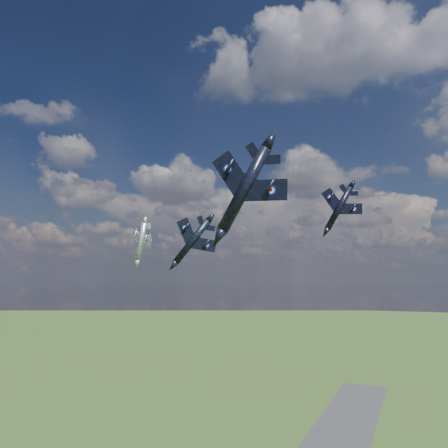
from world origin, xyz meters
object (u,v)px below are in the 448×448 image
at_px(jet_high_navy, 339,208).
at_px(jet_left_silver, 141,242).
at_px(jet_right_navy, 244,189).
at_px(jet_lead_navy, 192,241).

relative_size(jet_high_navy, jet_left_silver, 1.05).
relative_size(jet_right_navy, jet_high_navy, 1.17).
xyz_separation_m(jet_lead_navy, jet_right_navy, (21.58, -26.33, 3.92)).
bearing_deg(jet_right_navy, jet_lead_navy, 123.85).
bearing_deg(jet_left_silver, jet_high_navy, 25.90).
bearing_deg(jet_high_navy, jet_left_silver, 172.05).
distance_m(jet_lead_navy, jet_high_navy, 33.16).
height_order(jet_right_navy, jet_high_navy, jet_high_navy).
xyz_separation_m(jet_high_navy, jet_left_silver, (-49.76, -2.61, -5.84)).
xyz_separation_m(jet_lead_navy, jet_left_silver, (-23.13, 15.52, 2.00)).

